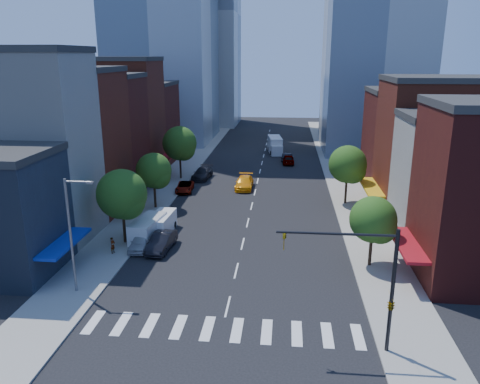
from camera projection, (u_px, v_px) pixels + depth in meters
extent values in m
plane|color=black|center=(228.00, 306.00, 34.37)|extent=(220.00, 220.00, 0.00)
cube|color=gray|center=(180.00, 172.00, 73.72)|extent=(5.00, 120.00, 0.15)
cube|color=gray|center=(341.00, 176.00, 71.38)|extent=(5.00, 120.00, 0.15)
cube|color=silver|center=(222.00, 329.00, 31.50)|extent=(19.00, 3.00, 0.01)
cube|color=beige|center=(27.00, 149.00, 45.27)|extent=(12.00, 8.00, 18.00)
cube|color=maroon|center=(68.00, 144.00, 53.67)|extent=(12.00, 9.00, 16.00)
cube|color=#4C1413|center=(97.00, 136.00, 61.93)|extent=(12.00, 8.00, 15.00)
cube|color=maroon|center=(119.00, 120.00, 69.76)|extent=(12.00, 9.00, 17.00)
cube|color=#4C1413|center=(139.00, 124.00, 79.40)|extent=(12.00, 10.00, 13.00)
cube|color=beige|center=(462.00, 182.00, 45.04)|extent=(12.00, 8.00, 12.00)
cube|color=maroon|center=(436.00, 149.00, 53.22)|extent=(12.00, 10.00, 15.00)
cube|color=#4C1413|center=(413.00, 142.00, 63.05)|extent=(12.00, 10.00, 13.00)
cube|color=#9EA5AD|center=(203.00, 13.00, 118.93)|extent=(18.00, 18.00, 56.00)
cylinder|color=black|center=(392.00, 292.00, 27.92)|extent=(0.24, 0.24, 8.00)
cylinder|color=black|center=(336.00, 234.00, 27.24)|extent=(7.00, 0.16, 0.16)
imported|color=gold|center=(284.00, 241.00, 27.69)|extent=(0.22, 0.18, 1.10)
imported|color=gold|center=(391.00, 304.00, 28.15)|extent=(0.48, 2.24, 0.90)
cylinder|color=slate|center=(71.00, 237.00, 35.14)|extent=(0.20, 0.20, 9.00)
cylinder|color=slate|center=(78.00, 182.00, 33.84)|extent=(2.00, 0.14, 0.14)
cube|color=slate|center=(90.00, 183.00, 33.77)|extent=(0.50, 0.25, 0.18)
cylinder|color=black|center=(124.00, 223.00, 45.36)|extent=(0.28, 0.28, 3.92)
sphere|color=#234D16|center=(122.00, 194.00, 44.53)|extent=(4.80, 4.80, 4.80)
sphere|color=#234D16|center=(127.00, 202.00, 44.39)|extent=(3.36, 3.36, 3.36)
cylinder|color=black|center=(155.00, 193.00, 55.90)|extent=(0.28, 0.28, 3.64)
sphere|color=#234D16|center=(154.00, 170.00, 55.14)|extent=(4.20, 4.20, 4.20)
sphere|color=#234D16|center=(158.00, 177.00, 54.98)|extent=(2.94, 2.94, 2.94)
cylinder|color=black|center=(180.00, 164.00, 69.20)|extent=(0.28, 0.28, 4.20)
sphere|color=#234D16|center=(180.00, 143.00, 68.31)|extent=(5.00, 5.00, 5.00)
sphere|color=#234D16|center=(183.00, 149.00, 68.18)|extent=(3.50, 3.50, 3.50)
cylinder|color=black|center=(371.00, 247.00, 40.42)|extent=(0.28, 0.28, 3.36)
sphere|color=#234D16|center=(373.00, 219.00, 39.71)|extent=(4.00, 4.00, 4.00)
sphere|color=#234D16|center=(380.00, 228.00, 39.54)|extent=(2.80, 2.80, 2.80)
cylinder|color=black|center=(346.00, 188.00, 57.53)|extent=(0.28, 0.28, 3.92)
sphere|color=#234D16|center=(348.00, 164.00, 56.71)|extent=(4.60, 4.60, 4.60)
sphere|color=#234D16|center=(353.00, 171.00, 56.56)|extent=(3.22, 3.22, 3.22)
imported|color=#ABABB0|center=(141.00, 242.00, 44.40)|extent=(1.77, 4.29, 1.46)
imported|color=black|center=(162.00, 242.00, 44.16)|extent=(2.09, 5.08, 1.64)
imported|color=#999999|center=(185.00, 187.00, 63.22)|extent=(2.52, 4.85, 1.31)
imported|color=black|center=(202.00, 173.00, 69.81)|extent=(2.77, 5.76, 1.62)
cube|color=silver|center=(148.00, 229.00, 46.54)|extent=(2.72, 5.44, 2.19)
cube|color=black|center=(139.00, 234.00, 44.60)|extent=(2.05, 1.28, 0.94)
cylinder|color=black|center=(132.00, 242.00, 45.29)|extent=(0.36, 0.82, 0.79)
cylinder|color=black|center=(150.00, 244.00, 44.89)|extent=(0.36, 0.82, 0.79)
cylinder|color=black|center=(147.00, 229.00, 48.61)|extent=(0.36, 0.82, 0.79)
cylinder|color=black|center=(164.00, 231.00, 48.21)|extent=(0.36, 0.82, 0.79)
cube|color=white|center=(162.00, 224.00, 48.45)|extent=(2.14, 4.84, 1.99)
cube|color=black|center=(156.00, 227.00, 46.66)|extent=(1.80, 1.04, 0.85)
cylinder|color=black|center=(149.00, 235.00, 47.22)|extent=(0.27, 0.73, 0.72)
cylinder|color=black|center=(165.00, 236.00, 46.98)|extent=(0.27, 0.73, 0.72)
cylinder|color=black|center=(159.00, 224.00, 50.29)|extent=(0.27, 0.73, 0.72)
cylinder|color=black|center=(174.00, 225.00, 50.05)|extent=(0.27, 0.73, 0.72)
imported|color=#FFA10D|center=(244.00, 183.00, 64.68)|extent=(2.32, 5.67, 1.64)
imported|color=black|center=(287.00, 157.00, 81.59)|extent=(1.99, 4.41, 1.40)
imported|color=#999999|center=(288.00, 159.00, 79.42)|extent=(2.02, 4.76, 1.61)
cube|color=silver|center=(275.00, 145.00, 88.65)|extent=(3.00, 6.26, 2.96)
cube|color=silver|center=(277.00, 151.00, 85.41)|extent=(2.24, 1.92, 1.85)
cylinder|color=black|center=(271.00, 153.00, 86.25)|extent=(0.39, 0.86, 0.83)
cylinder|color=black|center=(282.00, 153.00, 86.32)|extent=(0.39, 0.86, 0.83)
cylinder|color=black|center=(269.00, 149.00, 90.25)|extent=(0.39, 0.86, 0.83)
cylinder|color=black|center=(279.00, 149.00, 90.32)|extent=(0.39, 0.86, 0.83)
imported|color=#999999|center=(113.00, 245.00, 43.13)|extent=(0.49, 0.63, 1.52)
imported|color=#999999|center=(139.00, 228.00, 46.85)|extent=(0.95, 1.10, 1.92)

